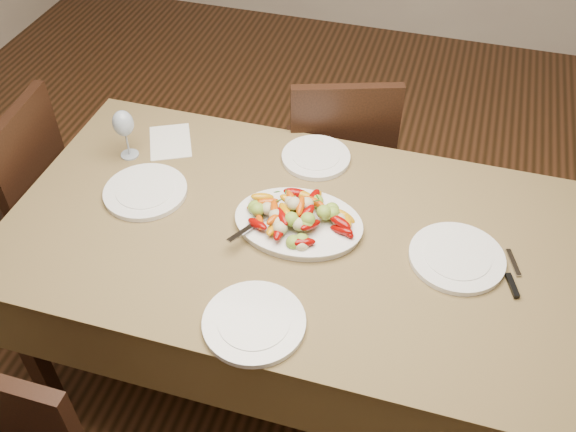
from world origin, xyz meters
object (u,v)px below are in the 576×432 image
(chair_left, at_px, (3,205))
(wine_glass, at_px, (125,133))
(plate_left, at_px, (146,192))
(chair_far, at_px, (336,155))
(plate_far, at_px, (316,158))
(serving_platter, at_px, (298,224))
(plate_near, at_px, (254,323))
(dining_table, at_px, (288,303))
(plate_right, at_px, (457,258))

(chair_left, height_order, wine_glass, wine_glass)
(chair_left, bearing_deg, plate_left, 80.21)
(chair_far, height_order, chair_left, same)
(plate_left, relative_size, wine_glass, 1.40)
(plate_far, xyz_separation_m, wine_glass, (-0.66, -0.17, 0.09))
(serving_platter, distance_m, plate_near, 0.41)
(chair_far, xyz_separation_m, plate_far, (0.00, -0.39, 0.29))
(dining_table, distance_m, plate_far, 0.54)
(plate_near, bearing_deg, wine_glass, 138.96)
(serving_platter, height_order, plate_left, serving_platter)
(plate_left, bearing_deg, chair_left, 176.02)
(chair_far, distance_m, plate_left, 0.95)
(chair_left, relative_size, wine_glass, 4.64)
(dining_table, distance_m, plate_near, 0.55)
(dining_table, xyz_separation_m, plate_far, (-0.00, 0.38, 0.39))
(serving_platter, relative_size, plate_far, 1.63)
(plate_far, distance_m, plate_near, 0.77)
(chair_left, xyz_separation_m, plate_near, (1.24, -0.47, 0.29))
(dining_table, bearing_deg, chair_far, 90.46)
(wine_glass, bearing_deg, plate_left, -49.93)
(plate_left, distance_m, plate_near, 0.68)
(plate_right, xyz_separation_m, plate_far, (-0.54, 0.35, 0.00))
(plate_left, height_order, wine_glass, wine_glass)
(plate_right, bearing_deg, serving_platter, 179.94)
(serving_platter, bearing_deg, plate_right, -0.06)
(dining_table, bearing_deg, plate_far, 90.74)
(plate_near, bearing_deg, plate_right, 38.27)
(plate_right, bearing_deg, chair_left, 178.20)
(chair_left, distance_m, plate_right, 1.78)
(serving_platter, bearing_deg, wine_glass, 165.35)
(serving_platter, relative_size, plate_near, 1.39)
(plate_far, height_order, plate_near, same)
(plate_right, relative_size, plate_near, 1.01)
(plate_right, height_order, wine_glass, wine_glass)
(dining_table, distance_m, plate_left, 0.65)
(chair_far, height_order, serving_platter, chair_far)
(plate_left, xyz_separation_m, plate_right, (1.06, -0.01, 0.00))
(plate_left, bearing_deg, chair_far, 55.28)
(chair_left, relative_size, plate_near, 3.24)
(plate_left, distance_m, plate_right, 1.06)
(chair_left, height_order, plate_left, chair_left)
(chair_left, distance_m, plate_far, 1.29)
(chair_left, xyz_separation_m, serving_platter, (1.25, -0.05, 0.30))
(dining_table, height_order, chair_far, chair_far)
(chair_far, height_order, plate_right, chair_far)
(plate_near, xyz_separation_m, wine_glass, (-0.68, 0.59, 0.09))
(plate_right, bearing_deg, dining_table, -177.60)
(wine_glass, bearing_deg, plate_near, -41.04)
(plate_left, relative_size, plate_right, 0.97)
(chair_left, distance_m, wine_glass, 0.69)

